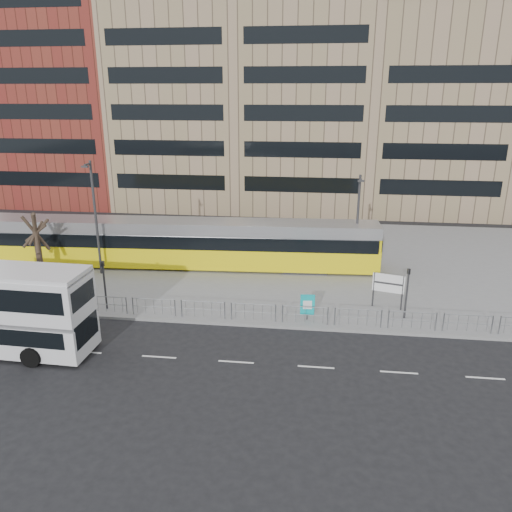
# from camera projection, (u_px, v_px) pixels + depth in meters

# --- Properties ---
(ground) EXTENTS (120.00, 120.00, 0.00)m
(ground) POSITION_uv_depth(u_px,v_px,m) (213.00, 325.00, 29.08)
(ground) COLOR black
(ground) RESTS_ON ground
(plaza) EXTENTS (64.00, 24.00, 0.15)m
(plaza) POSITION_uv_depth(u_px,v_px,m) (243.00, 258.00, 40.35)
(plaza) COLOR slate
(plaza) RESTS_ON ground
(kerb) EXTENTS (64.00, 0.25, 0.17)m
(kerb) POSITION_uv_depth(u_px,v_px,m) (213.00, 323.00, 29.10)
(kerb) COLOR gray
(kerb) RESTS_ON ground
(building_row) EXTENTS (70.40, 18.40, 31.20)m
(building_row) POSITION_uv_depth(u_px,v_px,m) (285.00, 91.00, 57.07)
(building_row) COLOR maroon
(building_row) RESTS_ON ground
(pedestrian_barrier) EXTENTS (32.07, 0.07, 1.10)m
(pedestrian_barrier) POSITION_uv_depth(u_px,v_px,m) (248.00, 307.00, 29.01)
(pedestrian_barrier) COLOR gray
(pedestrian_barrier) RESTS_ON plaza
(road_markings) EXTENTS (62.00, 0.12, 0.01)m
(road_markings) POSITION_uv_depth(u_px,v_px,m) (217.00, 361.00, 25.20)
(road_markings) COLOR white
(road_markings) RESTS_ON ground
(tram) EXTENTS (30.44, 4.38, 3.58)m
(tram) POSITION_uv_depth(u_px,v_px,m) (176.00, 243.00, 37.87)
(tram) COLOR yellow
(tram) RESTS_ON plaza
(station_sign) EXTENTS (1.88, 0.57, 2.21)m
(station_sign) POSITION_uv_depth(u_px,v_px,m) (388.00, 285.00, 30.47)
(station_sign) COLOR #2D2D30
(station_sign) RESTS_ON plaza
(ad_panel) EXTENTS (0.84, 0.15, 1.58)m
(ad_panel) POSITION_uv_depth(u_px,v_px,m) (307.00, 305.00, 29.10)
(ad_panel) COLOR #2D2D30
(ad_panel) RESTS_ON plaza
(pedestrian) EXTENTS (0.41, 0.60, 1.61)m
(pedestrian) POSITION_uv_depth(u_px,v_px,m) (71.00, 277.00, 33.70)
(pedestrian) COLOR black
(pedestrian) RESTS_ON plaza
(traffic_light_west) EXTENTS (0.20, 0.23, 3.10)m
(traffic_light_west) POSITION_uv_depth(u_px,v_px,m) (104.00, 279.00, 30.23)
(traffic_light_west) COLOR #2D2D30
(traffic_light_west) RESTS_ON plaza
(traffic_light_east) EXTENTS (0.22, 0.25, 3.10)m
(traffic_light_east) POSITION_uv_depth(u_px,v_px,m) (407.00, 287.00, 28.96)
(traffic_light_east) COLOR #2D2D30
(traffic_light_east) RESTS_ON plaza
(lamp_post_west) EXTENTS (0.45, 1.04, 8.26)m
(lamp_post_west) POSITION_uv_depth(u_px,v_px,m) (95.00, 214.00, 35.33)
(lamp_post_west) COLOR #2D2D30
(lamp_post_west) RESTS_ON plaza
(lamp_post_east) EXTENTS (0.45, 1.04, 7.15)m
(lamp_post_east) POSITION_uv_depth(u_px,v_px,m) (358.00, 219.00, 36.28)
(lamp_post_east) COLOR #2D2D30
(lamp_post_east) RESTS_ON plaza
(bare_tree) EXTENTS (4.97, 4.97, 7.25)m
(bare_tree) POSITION_uv_depth(u_px,v_px,m) (32.00, 210.00, 34.38)
(bare_tree) COLOR black
(bare_tree) RESTS_ON plaza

